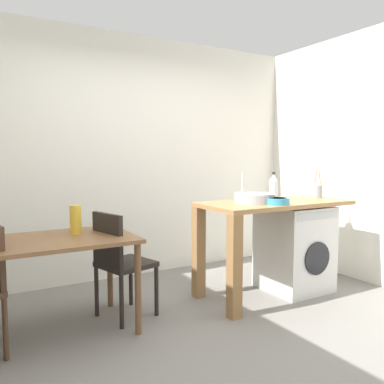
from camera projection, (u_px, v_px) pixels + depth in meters
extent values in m
plane|color=slate|center=(213.00, 331.00, 3.09)|extent=(5.46, 5.46, 0.00)
cube|color=silver|center=(129.00, 157.00, 4.47)|extent=(4.60, 0.10, 2.70)
cube|color=brown|center=(59.00, 240.00, 3.01)|extent=(1.10, 0.76, 0.03)
cylinder|color=brown|center=(138.00, 289.00, 3.01)|extent=(0.05, 0.05, 0.71)
cylinder|color=brown|center=(110.00, 268.00, 3.57)|extent=(0.05, 0.05, 0.71)
cylinder|color=#4C3323|center=(5.00, 327.00, 2.63)|extent=(0.04, 0.04, 0.45)
cube|color=black|center=(126.00, 264.00, 3.35)|extent=(0.49, 0.49, 0.04)
cube|color=black|center=(108.00, 241.00, 3.20)|extent=(0.14, 0.38, 0.45)
cylinder|color=black|center=(131.00, 281.00, 3.62)|extent=(0.04, 0.04, 0.45)
cylinder|color=black|center=(156.00, 290.00, 3.37)|extent=(0.04, 0.04, 0.45)
cylinder|color=black|center=(97.00, 290.00, 3.37)|extent=(0.04, 0.04, 0.45)
cylinder|color=black|center=(122.00, 301.00, 3.12)|extent=(0.04, 0.04, 0.45)
cube|color=#9E7042|center=(275.00, 203.00, 3.86)|extent=(1.50, 0.68, 0.04)
cube|color=olive|center=(234.00, 267.00, 3.30)|extent=(0.10, 0.10, 0.88)
cube|color=olive|center=(199.00, 252.00, 3.80)|extent=(0.10, 0.10, 0.88)
cube|color=silver|center=(294.00, 248.00, 4.04)|extent=(0.60, 0.60, 0.86)
cylinder|color=black|center=(317.00, 258.00, 3.78)|extent=(0.32, 0.02, 0.32)
cube|color=#B2B2B7|center=(318.00, 215.00, 3.75)|extent=(0.54, 0.01, 0.08)
cylinder|color=#9EA0A5|center=(254.00, 198.00, 3.73)|extent=(0.38, 0.38, 0.09)
cylinder|color=#B2B2B7|center=(243.00, 187.00, 3.87)|extent=(0.02, 0.02, 0.28)
cylinder|color=silver|center=(273.00, 190.00, 3.90)|extent=(0.08, 0.08, 0.20)
cone|color=silver|center=(274.00, 177.00, 3.89)|extent=(0.07, 0.07, 0.06)
cylinder|color=#262626|center=(274.00, 173.00, 3.89)|extent=(0.03, 0.03, 0.02)
cylinder|color=teal|center=(277.00, 201.00, 3.61)|extent=(0.22, 0.22, 0.06)
cylinder|color=#1E546B|center=(277.00, 200.00, 3.61)|extent=(0.18, 0.18, 0.03)
cylinder|color=gray|center=(317.00, 191.00, 4.21)|extent=(0.11, 0.11, 0.13)
cylinder|color=#99724C|center=(316.00, 178.00, 4.20)|extent=(0.01, 0.04, 0.18)
cylinder|color=#99724C|center=(320.00, 178.00, 4.20)|extent=(0.01, 0.05, 0.18)
cylinder|color=gold|center=(76.00, 220.00, 3.16)|extent=(0.09, 0.09, 0.23)
cube|color=#B2B2B7|center=(279.00, 202.00, 3.75)|extent=(0.15, 0.06, 0.01)
cube|color=#262628|center=(279.00, 202.00, 3.75)|extent=(0.15, 0.06, 0.01)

